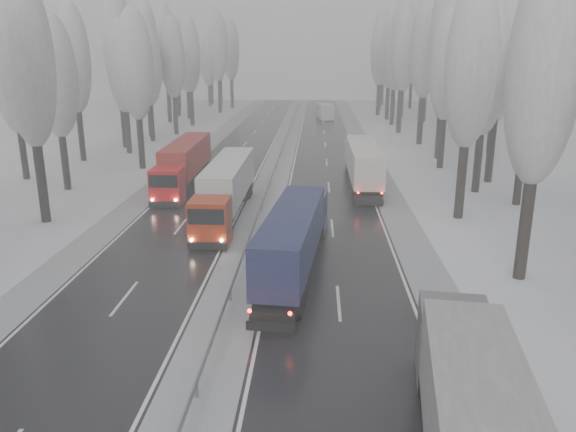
# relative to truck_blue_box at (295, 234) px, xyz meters

# --- Properties ---
(carriageway_right) EXTENTS (7.50, 200.00, 0.03)m
(carriageway_right) POSITION_rel_truck_blue_box_xyz_m (2.27, 13.94, -2.15)
(carriageway_right) COLOR black
(carriageway_right) RESTS_ON ground
(carriageway_left) EXTENTS (7.50, 200.00, 0.03)m
(carriageway_left) POSITION_rel_truck_blue_box_xyz_m (-8.23, 13.94, -2.15)
(carriageway_left) COLOR black
(carriageway_left) RESTS_ON ground
(median_slush) EXTENTS (3.00, 200.00, 0.04)m
(median_slush) POSITION_rel_truck_blue_box_xyz_m (-2.98, 13.94, -2.14)
(median_slush) COLOR #AAACB2
(median_slush) RESTS_ON ground
(shoulder_right) EXTENTS (2.40, 200.00, 0.04)m
(shoulder_right) POSITION_rel_truck_blue_box_xyz_m (7.22, 13.94, -2.14)
(shoulder_right) COLOR #AAACB2
(shoulder_right) RESTS_ON ground
(shoulder_left) EXTENTS (2.40, 200.00, 0.04)m
(shoulder_left) POSITION_rel_truck_blue_box_xyz_m (-13.18, 13.94, -2.14)
(shoulder_left) COLOR #AAACB2
(shoulder_left) RESTS_ON ground
(median_guardrail) EXTENTS (0.12, 200.00, 0.76)m
(median_guardrail) POSITION_rel_truck_blue_box_xyz_m (-2.98, 13.92, -1.56)
(median_guardrail) COLOR slate
(median_guardrail) RESTS_ON ground
(tree_16) EXTENTS (3.60, 3.60, 16.53)m
(tree_16) POSITION_rel_truck_blue_box_xyz_m (12.06, -0.40, 8.51)
(tree_16) COLOR black
(tree_16) RESTS_ON ground
(tree_18) EXTENTS (3.60, 3.60, 16.58)m
(tree_18) POSITION_rel_truck_blue_box_xyz_m (11.53, 10.97, 8.54)
(tree_18) COLOR black
(tree_18) RESTS_ON ground
(tree_19) EXTENTS (3.60, 3.60, 14.57)m
(tree_19) POSITION_rel_truck_blue_box_xyz_m (17.04, 14.97, 7.26)
(tree_19) COLOR black
(tree_19) RESTS_ON ground
(tree_20) EXTENTS (3.60, 3.60, 15.71)m
(tree_20) POSITION_rel_truck_blue_box_xyz_m (14.92, 19.10, 7.98)
(tree_20) COLOR black
(tree_20) RESTS_ON ground
(tree_21) EXTENTS (3.60, 3.60, 18.62)m
(tree_21) POSITION_rel_truck_blue_box_xyz_m (17.14, 23.10, 9.84)
(tree_21) COLOR black
(tree_21) RESTS_ON ground
(tree_22) EXTENTS (3.60, 3.60, 15.86)m
(tree_22) POSITION_rel_truck_blue_box_xyz_m (14.04, 29.54, 8.08)
(tree_22) COLOR black
(tree_22) RESTS_ON ground
(tree_23) EXTENTS (3.60, 3.60, 13.55)m
(tree_23) POSITION_rel_truck_blue_box_xyz_m (20.33, 33.54, 6.61)
(tree_23) COLOR black
(tree_23) RESTS_ON ground
(tree_24) EXTENTS (3.60, 3.60, 20.49)m
(tree_24) POSITION_rel_truck_blue_box_xyz_m (14.92, 34.96, 11.03)
(tree_24) COLOR black
(tree_24) RESTS_ON ground
(tree_25) EXTENTS (3.60, 3.60, 19.44)m
(tree_25) POSITION_rel_truck_blue_box_xyz_m (21.83, 38.96, 10.36)
(tree_25) COLOR black
(tree_25) RESTS_ON ground
(tree_26) EXTENTS (3.60, 3.60, 18.78)m
(tree_26) POSITION_rel_truck_blue_box_xyz_m (14.58, 45.21, 9.94)
(tree_26) COLOR black
(tree_26) RESTS_ON ground
(tree_27) EXTENTS (3.60, 3.60, 17.62)m
(tree_27) POSITION_rel_truck_blue_box_xyz_m (21.74, 49.21, 9.20)
(tree_27) COLOR black
(tree_27) RESTS_ON ground
(tree_28) EXTENTS (3.60, 3.60, 19.62)m
(tree_28) POSITION_rel_truck_blue_box_xyz_m (13.36, 55.89, 10.48)
(tree_28) COLOR black
(tree_28) RESTS_ON ground
(tree_29) EXTENTS (3.60, 3.60, 18.11)m
(tree_29) POSITION_rel_truck_blue_box_xyz_m (20.73, 59.89, 9.51)
(tree_29) COLOR black
(tree_29) RESTS_ON ground
(tree_30) EXTENTS (3.60, 3.60, 17.86)m
(tree_30) POSITION_rel_truck_blue_box_xyz_m (13.58, 65.64, 9.36)
(tree_30) COLOR black
(tree_30) RESTS_ON ground
(tree_31) EXTENTS (3.60, 3.60, 18.58)m
(tree_31) POSITION_rel_truck_blue_box_xyz_m (19.50, 69.64, 9.81)
(tree_31) COLOR black
(tree_31) RESTS_ON ground
(tree_32) EXTENTS (3.60, 3.60, 17.33)m
(tree_32) POSITION_rel_truck_blue_box_xyz_m (13.65, 73.15, 9.02)
(tree_32) COLOR black
(tree_32) RESTS_ON ground
(tree_33) EXTENTS (3.60, 3.60, 14.33)m
(tree_33) POSITION_rel_truck_blue_box_xyz_m (16.79, 77.15, 7.10)
(tree_33) COLOR black
(tree_33) RESTS_ON ground
(tree_34) EXTENTS (3.60, 3.60, 17.63)m
(tree_34) POSITION_rel_truck_blue_box_xyz_m (12.75, 80.25, 9.21)
(tree_34) COLOR black
(tree_34) RESTS_ON ground
(tree_35) EXTENTS (3.60, 3.60, 18.25)m
(tree_35) POSITION_rel_truck_blue_box_xyz_m (21.96, 84.25, 9.60)
(tree_35) COLOR black
(tree_35) RESTS_ON ground
(tree_36) EXTENTS (3.60, 3.60, 20.23)m
(tree_36) POSITION_rel_truck_blue_box_xyz_m (14.06, 90.10, 10.86)
(tree_36) COLOR black
(tree_36) RESTS_ON ground
(tree_37) EXTENTS (3.60, 3.60, 16.37)m
(tree_37) POSITION_rel_truck_blue_box_xyz_m (21.04, 94.10, 8.40)
(tree_37) COLOR black
(tree_37) RESTS_ON ground
(tree_38) EXTENTS (3.60, 3.60, 17.97)m
(tree_38) POSITION_rel_truck_blue_box_xyz_m (15.75, 100.66, 9.43)
(tree_38) COLOR black
(tree_38) RESTS_ON ground
(tree_39) EXTENTS (3.60, 3.60, 16.19)m
(tree_39) POSITION_rel_truck_blue_box_xyz_m (18.57, 104.66, 8.29)
(tree_39) COLOR black
(tree_39) RESTS_ON ground
(tree_58) EXTENTS (3.60, 3.60, 17.21)m
(tree_58) POSITION_rel_truck_blue_box_xyz_m (-18.11, 8.50, 8.94)
(tree_58) COLOR black
(tree_58) RESTS_ON ground
(tree_60) EXTENTS (3.60, 3.60, 14.84)m
(tree_60) POSITION_rel_truck_blue_box_xyz_m (-20.73, 18.14, 7.43)
(tree_60) COLOR black
(tree_60) RESTS_ON ground
(tree_61) EXTENTS (3.60, 3.60, 13.95)m
(tree_61) POSITION_rel_truck_blue_box_xyz_m (-26.50, 22.14, 6.86)
(tree_61) COLOR black
(tree_61) RESTS_ON ground
(tree_62) EXTENTS (3.60, 3.60, 16.04)m
(tree_62) POSITION_rel_truck_blue_box_xyz_m (-16.92, 27.66, 8.19)
(tree_62) COLOR black
(tree_62) RESTS_ON ground
(tree_63) EXTENTS (3.60, 3.60, 16.88)m
(tree_63) POSITION_rel_truck_blue_box_xyz_m (-24.83, 31.66, 8.73)
(tree_63) COLOR black
(tree_63) RESTS_ON ground
(tree_64) EXTENTS (3.60, 3.60, 15.42)m
(tree_64) POSITION_rel_truck_blue_box_xyz_m (-21.24, 36.65, 7.80)
(tree_64) COLOR black
(tree_64) RESTS_ON ground
(tree_65) EXTENTS (3.60, 3.60, 19.48)m
(tree_65) POSITION_rel_truck_blue_box_xyz_m (-23.03, 40.65, 10.38)
(tree_65) COLOR black
(tree_65) RESTS_ON ground
(tree_66) EXTENTS (3.60, 3.60, 15.23)m
(tree_66) POSITION_rel_truck_blue_box_xyz_m (-21.14, 46.28, 7.68)
(tree_66) COLOR black
(tree_66) RESTS_ON ground
(tree_67) EXTENTS (3.60, 3.60, 17.09)m
(tree_67) POSITION_rel_truck_blue_box_xyz_m (-22.52, 50.28, 8.87)
(tree_67) COLOR black
(tree_67) RESTS_ON ground
(tree_68) EXTENTS (3.60, 3.60, 16.65)m
(tree_68) POSITION_rel_truck_blue_box_xyz_m (-19.56, 53.05, 8.58)
(tree_68) COLOR black
(tree_68) RESTS_ON ground
(tree_69) EXTENTS (3.60, 3.60, 19.35)m
(tree_69) POSITION_rel_truck_blue_box_xyz_m (-24.40, 57.05, 10.30)
(tree_69) COLOR black
(tree_69) RESTS_ON ground
(tree_70) EXTENTS (3.60, 3.60, 17.09)m
(tree_70) POSITION_rel_truck_blue_box_xyz_m (-19.31, 63.13, 8.87)
(tree_70) COLOR black
(tree_70) RESTS_ON ground
(tree_71) EXTENTS (3.60, 3.60, 19.61)m
(tree_71) POSITION_rel_truck_blue_box_xyz_m (-24.07, 67.13, 10.46)
(tree_71) COLOR black
(tree_71) RESTS_ON ground
(tree_72) EXTENTS (3.60, 3.60, 15.11)m
(tree_72) POSITION_rel_truck_blue_box_xyz_m (-21.91, 72.47, 7.60)
(tree_72) COLOR black
(tree_72) RESTS_ON ground
(tree_73) EXTENTS (3.60, 3.60, 17.22)m
(tree_73) POSITION_rel_truck_blue_box_xyz_m (-24.80, 76.47, 8.95)
(tree_73) COLOR black
(tree_73) RESTS_ON ground
(tree_74) EXTENTS (3.60, 3.60, 19.68)m
(tree_74) POSITION_rel_truck_blue_box_xyz_m (-18.05, 83.26, 10.51)
(tree_74) COLOR black
(tree_74) RESTS_ON ground
(tree_75) EXTENTS (3.60, 3.60, 18.60)m
(tree_75) POSITION_rel_truck_blue_box_xyz_m (-27.18, 87.26, 9.83)
(tree_75) COLOR black
(tree_75) RESTS_ON ground
(tree_76) EXTENTS (3.60, 3.60, 18.55)m
(tree_76) POSITION_rel_truck_blue_box_xyz_m (-17.03, 92.66, 9.79)
(tree_76) COLOR black
(tree_76) RESTS_ON ground
(tree_77) EXTENTS (3.60, 3.60, 14.32)m
(tree_77) POSITION_rel_truck_blue_box_xyz_m (-22.64, 96.66, 7.10)
(tree_77) COLOR black
(tree_77) RESTS_ON ground
(tree_78) EXTENTS (3.60, 3.60, 19.55)m
(tree_78) POSITION_rel_truck_blue_box_xyz_m (-20.54, 99.25, 10.43)
(tree_78) COLOR black
(tree_78) RESTS_ON ground
(tree_79) EXTENTS (3.60, 3.60, 17.07)m
(tree_79) POSITION_rel_truck_blue_box_xyz_m (-23.31, 103.25, 8.85)
(tree_79) COLOR black
(tree_79) RESTS_ON ground
(truck_blue_box) EXTENTS (3.67, 14.56, 3.70)m
(truck_blue_box) POSITION_rel_truck_blue_box_xyz_m (0.00, 0.00, 0.00)
(truck_blue_box) COLOR #1D234A
(truck_blue_box) RESTS_ON ground
(truck_cream_box) EXTENTS (2.47, 15.21, 3.89)m
(truck_cream_box) POSITION_rel_truck_blue_box_xyz_m (5.22, 20.71, 0.11)
(truck_cream_box) COLOR #BBB5A6
(truck_cream_box) RESTS_ON ground
(box_truck_distant) EXTENTS (3.13, 7.53, 2.73)m
(box_truck_distant) POSITION_rel_truck_blue_box_xyz_m (2.57, 72.84, -0.77)
(box_truck_distant) COLOR #B7BABE
(box_truck_distant) RESTS_ON ground
(truck_red_white) EXTENTS (2.44, 15.23, 3.90)m
(truck_red_white) POSITION_rel_truck_blue_box_xyz_m (-5.42, 10.65, 0.12)
(truck_red_white) COLOR #9F2208
(truck_red_white) RESTS_ON ground
(truck_red_red) EXTENTS (2.74, 15.19, 3.88)m
(truck_red_red) POSITION_rel_truck_blue_box_xyz_m (-10.65, 19.94, 0.10)
(truck_red_red) COLOR #BE0A0D
(truck_red_red) RESTS_ON ground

